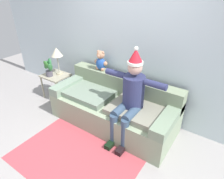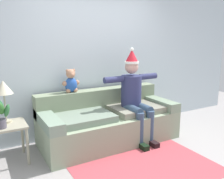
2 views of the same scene
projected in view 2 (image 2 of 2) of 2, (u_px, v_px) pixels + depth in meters
name	position (u px, v px, depth m)	size (l,w,h in m)	color
ground_plane	(144.00, 167.00, 3.16)	(10.00, 10.00, 0.00)	#9D9897
back_wall	(93.00, 57.00, 4.20)	(7.00, 0.10, 2.70)	silver
couch	(108.00, 121.00, 3.94)	(2.23, 0.95, 0.82)	gray
person_seated	(134.00, 94.00, 3.90)	(1.02, 0.77, 1.53)	navy
teddy_bear	(71.00, 82.00, 3.81)	(0.29, 0.17, 0.38)	#254FA3
side_table	(5.00, 131.00, 3.18)	(0.53, 0.47, 0.54)	#A59E87
table_lamp	(4.00, 90.00, 3.17)	(0.24, 0.24, 0.58)	#C1B695
potted_plant	(0.00, 114.00, 3.02)	(0.27, 0.20, 0.40)	#524E5B
area_rug	(148.00, 169.00, 3.09)	(1.83, 1.23, 0.01)	#B3454F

